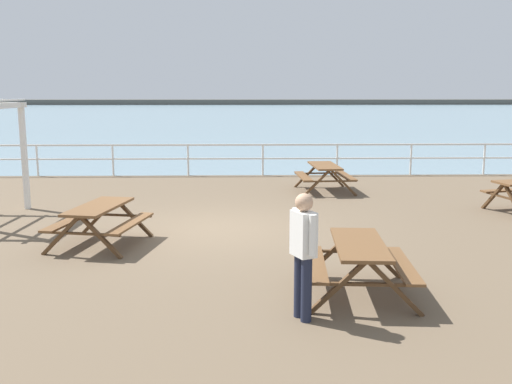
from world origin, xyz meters
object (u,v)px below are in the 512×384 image
Objects in this scene: picnic_table_far_left at (99,215)px; picnic_table_seaward at (359,255)px; visitor at (303,248)px; picnic_table_far_right at (325,171)px.

picnic_table_seaward is (4.39, -2.80, 0.00)m from picnic_table_far_left.
picnic_table_seaward is 1.15× the size of visitor.
visitor is (3.49, -3.70, 0.36)m from picnic_table_far_left.
picnic_table_seaward is 1.33m from visitor.
picnic_table_far_left is 1.09× the size of picnic_table_far_right.
visitor is at bearing -125.43° from picnic_table_far_left.
picnic_table_far_left is at bearing 109.00° from visitor.
visitor is (-0.91, -0.90, 0.36)m from picnic_table_seaward.
picnic_table_seaward is at bearing 20.39° from visitor.
picnic_table_far_right is 9.60m from visitor.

